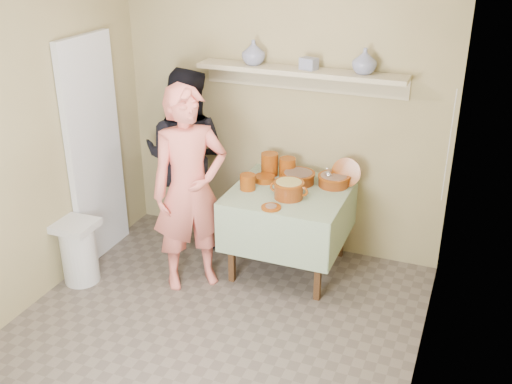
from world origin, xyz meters
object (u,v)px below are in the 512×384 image
at_px(serving_table, 290,203).
at_px(cazuela_rice, 289,188).
at_px(person_cook, 190,190).
at_px(person_helper, 186,157).
at_px(trash_bin, 79,251).

distance_m(serving_table, cazuela_rice, 0.25).
relative_size(person_cook, person_helper, 1.03).
bearing_deg(person_cook, cazuela_rice, -14.71).
height_order(cazuela_rice, trash_bin, cazuela_rice).
bearing_deg(trash_bin, cazuela_rice, 23.41).
bearing_deg(person_helper, trash_bin, 59.57).
bearing_deg(trash_bin, serving_table, 28.20).
relative_size(person_helper, cazuela_rice, 5.09).
bearing_deg(serving_table, person_cook, -143.36).
distance_m(serving_table, trash_bin, 1.84).
bearing_deg(cazuela_rice, serving_table, 104.51).
distance_m(person_cook, trash_bin, 1.13).
bearing_deg(cazuela_rice, person_helper, 163.09).
xyz_separation_m(person_cook, cazuela_rice, (0.72, 0.36, -0.02)).
relative_size(person_cook, cazuela_rice, 5.23).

